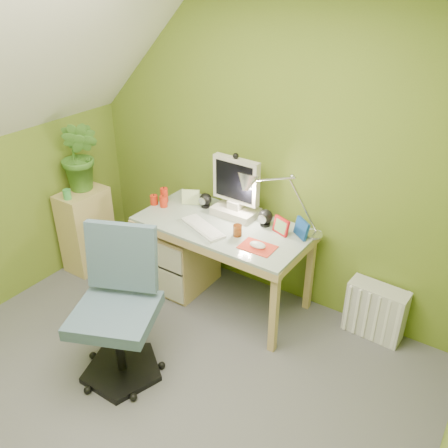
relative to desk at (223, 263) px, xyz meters
The scene contains 20 objects.
floor 1.29m from the desk, 82.32° to the right, with size 3.20×3.20×0.01m, color #57575D.
wall_back 0.95m from the desk, 65.86° to the left, with size 3.20×0.01×2.40m, color olive.
desk is the anchor object (origin of this frame).
monitor 0.61m from the desk, 90.00° to the left, with size 0.34×0.20×0.47m, color beige, non-canonical shape.
speaker_left 0.51m from the desk, 149.35° to the left, with size 0.10×0.10×0.12m, color black, non-canonical shape.
speaker_right 0.52m from the desk, 30.65° to the left, with size 0.11×0.11×0.13m, color black, non-canonical shape.
keyboard 0.39m from the desk, 119.74° to the right, with size 0.41×0.13×0.02m, color silver.
mousepad 0.53m from the desk, 20.22° to the right, with size 0.24×0.17×0.01m, color red.
mouse 0.55m from the desk, 20.22° to the right, with size 0.12×0.07×0.04m, color white.
amber_tumbler 0.43m from the desk, 23.96° to the right, with size 0.06×0.06×0.08m, color brown.
candle_cluster 0.72m from the desk, behind, with size 0.16×0.14×0.12m, color red, non-canonical shape.
photo_frame_red 0.60m from the desk, 15.95° to the left, with size 0.14×0.02×0.12m, color red.
photo_frame_blue 0.71m from the desk, 15.95° to the left, with size 0.15×0.02×0.13m, color navy.
photo_frame_green 0.59m from the desk, 160.71° to the left, with size 0.14×0.02×0.12m, color #C0D592.
desk_lamp 0.83m from the desk, 21.80° to the left, with size 0.61×0.26×0.66m, color silver, non-canonical shape.
side_ledge 1.28m from the desk, 169.31° to the right, with size 0.27×0.41×0.72m, color tan.
potted_plant 1.44m from the desk, behind, with size 0.33×0.27×0.60m, color #427828.
green_cup 1.37m from the desk, 162.65° to the right, with size 0.06×0.06×0.08m, color green.
task_chair 1.04m from the desk, 96.56° to the right, with size 0.56×0.56×1.01m, color #435B6E, non-canonical shape.
radiator 1.17m from the desk, 13.38° to the left, with size 0.41×0.16×0.41m, color silver.
Camera 1 is at (1.55, -1.31, 2.39)m, focal length 38.00 mm.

